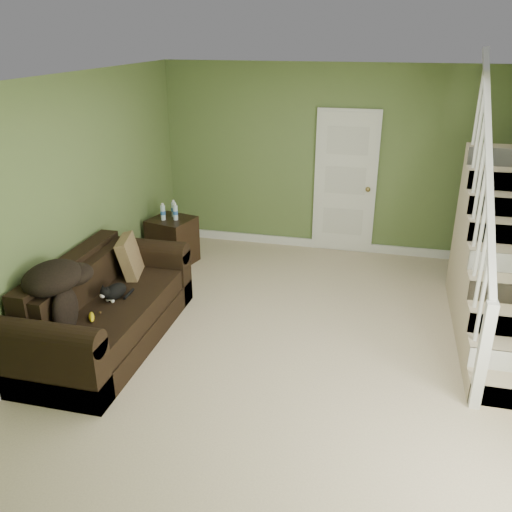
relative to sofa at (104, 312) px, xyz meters
The scene contains 15 objects.
floor 2.08m from the sofa, 10.91° to the left, with size 5.00×5.50×0.01m, color tan.
ceiling 3.06m from the sofa, 10.91° to the left, with size 5.00×5.50×0.01m, color white.
wall_back 3.85m from the sofa, 57.25° to the left, with size 5.00×0.04×2.60m, color #5E763F.
wall_front 3.25m from the sofa, 49.47° to the right, with size 5.00×0.04×2.60m, color #5E763F.
wall_left 1.14m from the sofa, 141.05° to the left, with size 0.04×5.50×2.60m, color #5E763F.
baseboard_back 3.72m from the sofa, 57.00° to the left, with size 5.00×0.04×0.12m, color white.
baseboard_left 0.66m from the sofa, 139.23° to the left, with size 0.04×5.50×0.12m, color white.
door 3.81m from the sofa, 55.60° to the left, with size 0.86×0.12×2.02m.
staircase 4.25m from the sofa, 18.66° to the left, with size 1.00×2.51×2.82m.
sofa is the anchor object (origin of this frame).
side_table 2.08m from the sofa, 92.46° to the left, with size 0.65×0.65×0.87m.
cat 0.25m from the sofa, 13.83° to the left, with size 0.22×0.43×0.21m.
banana 0.44m from the sofa, 75.70° to the right, with size 0.05×0.18×0.05m, color gold.
throw_pillow 0.72m from the sofa, 89.26° to the left, with size 0.12×0.46×0.46m, color #45311B.
throw_blanket 0.77m from the sofa, 111.71° to the right, with size 0.48×0.63×0.26m, color black.
Camera 1 is at (0.63, -4.74, 2.99)m, focal length 38.00 mm.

